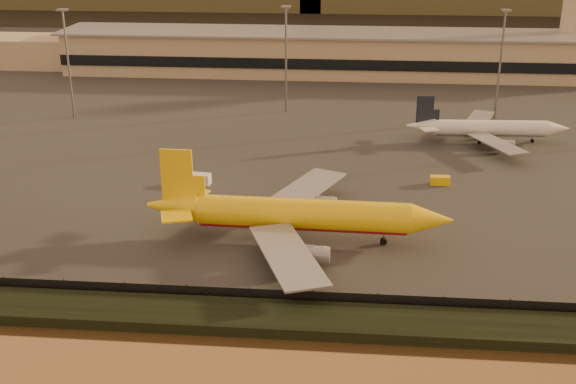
{
  "coord_description": "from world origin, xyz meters",
  "views": [
    {
      "loc": [
        5.92,
        -91.8,
        46.67
      ],
      "look_at": [
        -3.41,
        12.0,
        5.71
      ],
      "focal_mm": 45.0,
      "sensor_mm": 36.0,
      "label": 1
    }
  ],
  "objects": [
    {
      "name": "ground",
      "position": [
        0.0,
        0.0,
        0.0
      ],
      "size": [
        900.0,
        900.0,
        0.0
      ],
      "primitive_type": "plane",
      "color": "black",
      "rests_on": "ground"
    },
    {
      "name": "embankment",
      "position": [
        0.0,
        -17.0,
        0.7
      ],
      "size": [
        320.0,
        7.0,
        1.4
      ],
      "primitive_type": "cube",
      "color": "black",
      "rests_on": "ground"
    },
    {
      "name": "tarmac",
      "position": [
        0.0,
        95.0,
        0.1
      ],
      "size": [
        320.0,
        220.0,
        0.2
      ],
      "primitive_type": "cube",
      "color": "#2D2D2D",
      "rests_on": "ground"
    },
    {
      "name": "perimeter_fence",
      "position": [
        0.0,
        -13.0,
        1.3
      ],
      "size": [
        300.0,
        0.05,
        2.2
      ],
      "primitive_type": "cube",
      "color": "black",
      "rests_on": "tarmac"
    },
    {
      "name": "terminal_building",
      "position": [
        -14.52,
        125.55,
        6.25
      ],
      "size": [
        202.0,
        25.0,
        12.6
      ],
      "color": "tan",
      "rests_on": "tarmac"
    },
    {
      "name": "control_tower",
      "position": [
        70.0,
        131.0,
        21.66
      ],
      "size": [
        11.2,
        11.2,
        35.5
      ],
      "color": "tan",
      "rests_on": "tarmac"
    },
    {
      "name": "apron_light_masts",
      "position": [
        15.0,
        75.0,
        15.7
      ],
      "size": [
        152.2,
        12.2,
        25.4
      ],
      "color": "slate",
      "rests_on": "tarmac"
    },
    {
      "name": "dhl_cargo_jet",
      "position": [
        -1.5,
        6.36,
        4.28
      ],
      "size": [
        45.71,
        44.87,
        13.68
      ],
      "rotation": [
        0.0,
        0.0,
        -0.03
      ],
      "color": "yellow",
      "rests_on": "tarmac"
    },
    {
      "name": "white_narrowbody_jet",
      "position": [
        35.06,
        59.1,
        3.15
      ],
      "size": [
        34.38,
        33.56,
        9.88
      ],
      "rotation": [
        0.0,
        0.0,
        0.05
      ],
      "color": "white",
      "rests_on": "tarmac"
    },
    {
      "name": "gse_vehicle_yellow",
      "position": [
        22.38,
        32.16,
        0.99
      ],
      "size": [
        3.5,
        1.58,
        1.58
      ],
      "primitive_type": "cube",
      "rotation": [
        0.0,
        0.0,
        0.0
      ],
      "color": "yellow",
      "rests_on": "tarmac"
    },
    {
      "name": "gse_vehicle_white",
      "position": [
        -21.18,
        28.53,
        1.18
      ],
      "size": [
        4.51,
        2.38,
        1.95
      ],
      "primitive_type": "cube",
      "rotation": [
        0.0,
        0.0,
        -0.1
      ],
      "color": "white",
      "rests_on": "tarmac"
    }
  ]
}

